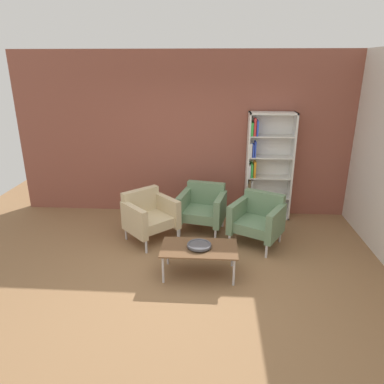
% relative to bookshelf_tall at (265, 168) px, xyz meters
% --- Properties ---
extents(ground_plane, '(8.32, 8.32, 0.00)m').
position_rel_bookshelf_tall_xyz_m(ground_plane, '(-1.29, -2.25, -0.92)').
color(ground_plane, olive).
extents(brick_back_panel, '(6.40, 0.12, 2.90)m').
position_rel_bookshelf_tall_xyz_m(brick_back_panel, '(-1.29, 0.21, 0.53)').
color(brick_back_panel, brown).
rests_on(brick_back_panel, ground_plane).
extents(bookshelf_tall, '(0.80, 0.30, 1.90)m').
position_rel_bookshelf_tall_xyz_m(bookshelf_tall, '(0.00, 0.00, 0.00)').
color(bookshelf_tall, silver).
rests_on(bookshelf_tall, ground_plane).
extents(coffee_table_low, '(1.00, 0.56, 0.40)m').
position_rel_bookshelf_tall_xyz_m(coffee_table_low, '(-1.07, -2.02, -0.55)').
color(coffee_table_low, brown).
rests_on(coffee_table_low, ground_plane).
extents(decorative_bowl, '(0.32, 0.32, 0.05)m').
position_rel_bookshelf_tall_xyz_m(decorative_bowl, '(-1.07, -2.02, -0.49)').
color(decorative_bowl, '#4C4C51').
rests_on(decorative_bowl, coffee_table_low).
extents(armchair_near_window, '(0.95, 0.95, 0.78)m').
position_rel_bookshelf_tall_xyz_m(armchair_near_window, '(-1.91, -1.04, -0.51)').
color(armchair_near_window, '#C6B289').
rests_on(armchair_near_window, ground_plane).
extents(armchair_corner_red, '(0.83, 0.79, 0.78)m').
position_rel_bookshelf_tall_xyz_m(armchair_corner_red, '(-1.07, -0.65, -0.51)').
color(armchair_corner_red, slate).
rests_on(armchair_corner_red, ground_plane).
extents(armchair_spare_guest, '(0.93, 0.91, 0.78)m').
position_rel_bookshelf_tall_xyz_m(armchair_spare_guest, '(-0.20, -1.07, -0.51)').
color(armchair_spare_guest, slate).
rests_on(armchair_spare_guest, ground_plane).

